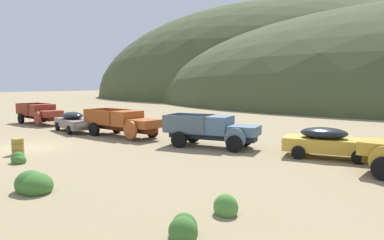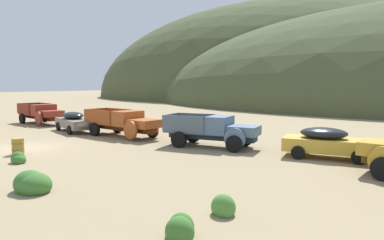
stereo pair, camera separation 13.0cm
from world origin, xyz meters
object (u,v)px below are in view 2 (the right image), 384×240
object	(u,v)px
truck_oxide_orange	(126,123)
oil_drum_by_truck	(18,146)
truck_chalk_blue	(217,131)
car_primer_gray	(75,122)
truck_rust_red	(43,113)
car_faded_yellow	(332,143)

from	to	relation	value
truck_oxide_orange	oil_drum_by_truck	distance (m)	7.67
truck_chalk_blue	oil_drum_by_truck	bearing A→B (deg)	-144.86
truck_chalk_blue	car_primer_gray	bearing A→B (deg)	172.73
truck_rust_red	car_faded_yellow	size ratio (longest dim) A/B	1.28
car_primer_gray	truck_rust_red	bearing A→B (deg)	-175.19
car_primer_gray	truck_oxide_orange	distance (m)	5.36
oil_drum_by_truck	car_primer_gray	bearing A→B (deg)	121.94
car_primer_gray	oil_drum_by_truck	xyz separation A→B (m)	(4.64, -7.44, -0.38)
truck_rust_red	car_faded_yellow	xyz separation A→B (m)	(25.97, -1.29, -0.21)
car_primer_gray	oil_drum_by_truck	distance (m)	8.77
car_primer_gray	car_faded_yellow	xyz separation A→B (m)	(19.11, 0.53, 0.00)
truck_rust_red	car_faded_yellow	bearing A→B (deg)	7.83
truck_rust_red	car_primer_gray	size ratio (longest dim) A/B	1.23
truck_chalk_blue	car_faded_yellow	size ratio (longest dim) A/B	1.20
truck_chalk_blue	oil_drum_by_truck	xyz separation A→B (m)	(-8.12, -7.54, -0.57)
truck_oxide_orange	car_faded_yellow	xyz separation A→B (m)	(13.75, 0.36, -0.22)
truck_oxide_orange	car_faded_yellow	distance (m)	13.76
truck_oxide_orange	truck_chalk_blue	xyz separation A→B (m)	(7.41, -0.07, -0.02)
truck_oxide_orange	truck_rust_red	bearing A→B (deg)	178.73
truck_oxide_orange	car_faded_yellow	size ratio (longest dim) A/B	1.35
car_primer_gray	truck_oxide_orange	xyz separation A→B (m)	(5.35, 0.17, 0.22)
truck_chalk_blue	oil_drum_by_truck	distance (m)	11.10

